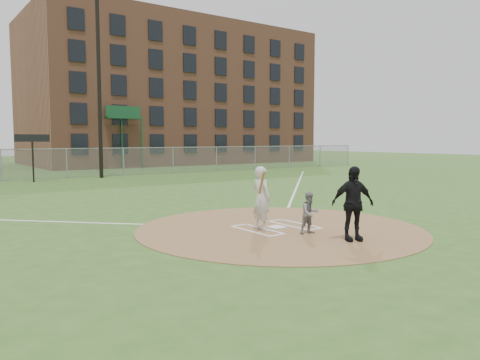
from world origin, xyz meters
TOP-DOWN VIEW (x-y plane):
  - ground at (0.00, 0.00)m, footprint 140.00×140.00m
  - dirt_circle at (0.00, 0.00)m, footprint 8.40×8.40m
  - home_plate at (-0.03, 0.10)m, footprint 0.47×0.47m
  - foul_line_first at (9.00, 9.00)m, footprint 17.04×17.04m
  - catcher at (0.14, -1.12)m, footprint 0.62×0.51m
  - umpire at (0.41, -2.39)m, footprint 1.22×0.89m
  - batters_boxes at (0.00, 0.15)m, footprint 2.08×1.88m
  - batter_at_plate at (-0.66, 0.04)m, footprint 0.70×1.04m
  - outfield_fence at (0.00, 22.00)m, footprint 56.08×0.08m
  - brick_warehouse at (16.00, 37.96)m, footprint 30.00×17.17m
  - light_pole at (2.00, 21.00)m, footprint 1.20×0.30m
  - scoreboard_sign at (-2.50, 20.20)m, footprint 2.00×0.10m

SIDE VIEW (x-z plane):
  - ground at x=0.00m, z-range 0.00..0.00m
  - foul_line_first at x=9.00m, z-range 0.00..0.01m
  - dirt_circle at x=0.00m, z-range 0.00..0.02m
  - batters_boxes at x=0.00m, z-range 0.02..0.03m
  - home_plate at x=-0.03m, z-range 0.02..0.05m
  - catcher at x=0.14m, z-range 0.02..1.17m
  - batter_at_plate at x=-0.66m, z-range 0.02..1.87m
  - umpire at x=0.41m, z-range 0.02..1.95m
  - outfield_fence at x=0.00m, z-range 0.00..2.03m
  - scoreboard_sign at x=-2.50m, z-range 0.92..3.85m
  - light_pole at x=2.00m, z-range 0.50..12.72m
  - brick_warehouse at x=16.00m, z-range 0.00..15.00m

